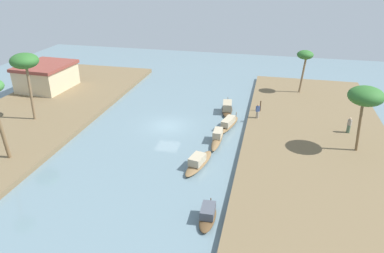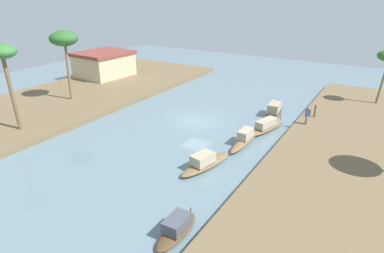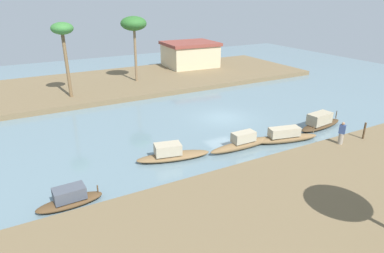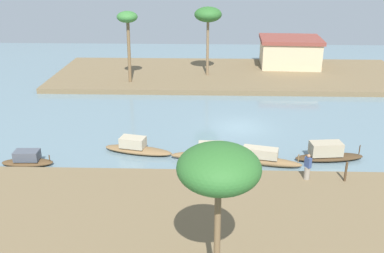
% 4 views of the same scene
% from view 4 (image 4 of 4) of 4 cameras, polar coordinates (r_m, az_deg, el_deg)
% --- Properties ---
extents(river_water, '(70.16, 70.16, 0.00)m').
position_cam_4_polar(river_water, '(35.15, 6.16, -0.12)').
color(river_water, slate).
rests_on(river_water, ground).
extents(riverbank_left, '(38.97, 14.25, 0.51)m').
position_cam_4_polar(riverbank_left, '(21.33, 9.10, -15.02)').
color(riverbank_left, brown).
rests_on(riverbank_left, ground).
extents(riverbank_right, '(38.97, 14.25, 0.51)m').
position_cam_4_polar(riverbank_right, '(49.89, 4.96, 6.74)').
color(riverbank_right, brown).
rests_on(riverbank_right, ground).
extents(sampan_near_left_bank, '(4.93, 2.02, 1.15)m').
position_cam_4_polar(sampan_near_left_bank, '(29.06, 9.25, -4.08)').
color(sampan_near_left_bank, brown).
rests_on(sampan_near_left_bank, river_water).
extents(sampan_upstream_small, '(4.73, 1.70, 1.29)m').
position_cam_4_polar(sampan_upstream_small, '(30.62, 17.27, -3.36)').
color(sampan_upstream_small, '#47331E').
rests_on(sampan_upstream_small, river_water).
extents(sampan_downstream_large, '(3.38, 1.22, 1.04)m').
position_cam_4_polar(sampan_downstream_large, '(30.54, -20.67, -4.08)').
color(sampan_downstream_large, brown).
rests_on(sampan_downstream_large, river_water).
extents(sampan_with_tall_canopy, '(5.03, 2.22, 1.15)m').
position_cam_4_polar(sampan_with_tall_canopy, '(30.57, -7.24, -2.75)').
color(sampan_with_tall_canopy, brown).
rests_on(sampan_with_tall_canopy, river_water).
extents(sampan_foreground, '(5.35, 0.87, 1.22)m').
position_cam_4_polar(sampan_foreground, '(29.41, 2.45, -3.53)').
color(sampan_foreground, brown).
rests_on(sampan_foreground, river_water).
extents(person_by_mooring, '(0.46, 0.46, 1.60)m').
position_cam_4_polar(person_by_mooring, '(26.58, 14.81, -5.25)').
color(person_by_mooring, gray).
rests_on(person_by_mooring, riverbank_left).
extents(mooring_post, '(0.14, 0.14, 1.22)m').
position_cam_4_polar(mooring_post, '(27.04, 19.41, -5.57)').
color(mooring_post, '#4C3823').
rests_on(mooring_post, riverbank_left).
extents(palm_tree_left_near, '(3.04, 3.04, 6.14)m').
position_cam_4_polar(palm_tree_left_near, '(15.58, 3.52, -5.61)').
color(palm_tree_left_near, brown).
rests_on(palm_tree_left_near, riverbank_left).
extents(palm_tree_right_tall, '(2.89, 2.89, 7.34)m').
position_cam_4_polar(palm_tree_right_tall, '(47.37, 2.10, 14.24)').
color(palm_tree_right_tall, '#7F6647').
rests_on(palm_tree_right_tall, riverbank_right).
extents(palm_tree_right_short, '(2.09, 2.09, 7.18)m').
position_cam_4_polar(palm_tree_right_short, '(45.37, -8.42, 13.43)').
color(palm_tree_right_short, brown).
rests_on(palm_tree_right_short, riverbank_right).
extents(riverside_building, '(7.36, 6.42, 3.35)m').
position_cam_4_polar(riverside_building, '(53.71, 12.61, 9.51)').
color(riverside_building, beige).
rests_on(riverside_building, riverbank_right).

